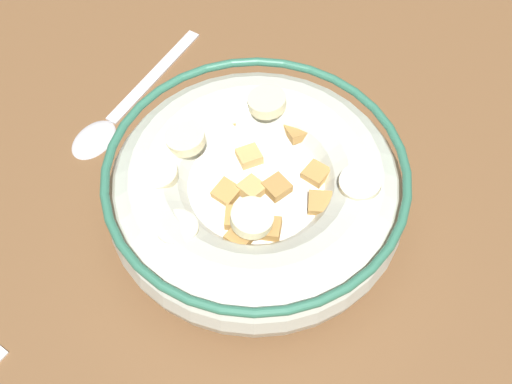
{
  "coord_description": "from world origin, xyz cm",
  "views": [
    {
      "loc": [
        -9.54,
        22.24,
        40.24
      ],
      "look_at": [
        0.0,
        0.0,
        3.0
      ],
      "focal_mm": 46.38,
      "sensor_mm": 36.0,
      "label": 1
    }
  ],
  "objects": [
    {
      "name": "cereal_bowl",
      "position": [
        0.02,
        0.02,
        3.09
      ],
      "size": [
        19.97,
        19.97,
        6.16
      ],
      "color": "beige",
      "rests_on": "ground_plane"
    },
    {
      "name": "spoon",
      "position": [
        13.7,
        -3.65,
        0.33
      ],
      "size": [
        4.2,
        15.68,
        0.8
      ],
      "color": "silver",
      "rests_on": "ground_plane"
    },
    {
      "name": "ground_plane",
      "position": [
        0.0,
        0.0,
        -1.0
      ],
      "size": [
        92.47,
        92.47,
        2.0
      ],
      "primitive_type": "cube",
      "color": "brown"
    }
  ]
}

